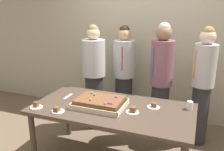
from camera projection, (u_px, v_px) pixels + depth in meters
interior_back_panel at (145, 32)px, 4.07m from camera, size 8.00×0.12×3.00m
party_table at (112, 113)px, 2.87m from camera, size 1.92×0.97×0.77m
sheet_cake at (100, 102)px, 2.86m from camera, size 0.61×0.45×0.12m
plated_slice_near_left at (154, 106)px, 2.83m from camera, size 0.15×0.15×0.06m
plated_slice_near_right at (133, 111)px, 2.69m from camera, size 0.15×0.15×0.07m
plated_slice_far_left at (36, 106)px, 2.83m from camera, size 0.15×0.15×0.07m
plated_slice_far_right at (57, 110)px, 2.71m from camera, size 0.15×0.15×0.06m
drink_cup_nearest at (190, 105)px, 2.77m from camera, size 0.07×0.07×0.10m
cake_server_utensil at (68, 96)px, 3.18m from camera, size 0.03×0.20×0.01m
person_serving_front at (124, 74)px, 3.96m from camera, size 0.36×0.36×1.65m
person_green_shirt_behind at (161, 80)px, 3.39m from camera, size 0.32×0.32×1.73m
person_striped_tie_right at (202, 84)px, 3.27m from camera, size 0.30×0.30×1.69m
person_far_right_suit at (94, 76)px, 3.75m from camera, size 0.36×0.36×1.67m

